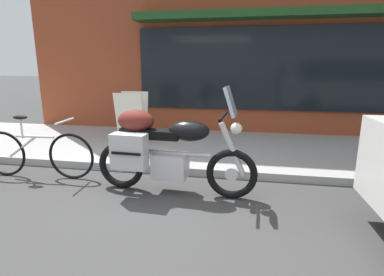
{
  "coord_description": "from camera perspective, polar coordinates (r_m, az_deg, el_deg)",
  "views": [
    {
      "loc": [
        1.29,
        -3.05,
        1.63
      ],
      "look_at": [
        0.58,
        0.77,
        0.7
      ],
      "focal_mm": 28.45,
      "sensor_mm": 36.0,
      "label": 1
    }
  ],
  "objects": [
    {
      "name": "ground_plane",
      "position": [
        3.69,
        -11.38,
        -13.05
      ],
      "size": [
        80.0,
        80.0,
        0.0
      ],
      "primitive_type": "plane",
      "color": "#3B3B3B"
    },
    {
      "name": "touring_motorcycle",
      "position": [
        3.88,
        -5.45,
        -1.95
      ],
      "size": [
        2.13,
        0.63,
        1.4
      ],
      "color": "black",
      "rests_on": "ground_plane"
    },
    {
      "name": "sandwich_board_sign",
      "position": [
        6.01,
        -11.17,
        3.63
      ],
      "size": [
        0.55,
        0.43,
        1.01
      ],
      "color": "silver",
      "rests_on": "sidewalk_curb"
    },
    {
      "name": "parked_bicycle",
      "position": [
        5.03,
        -27.14,
        -2.51
      ],
      "size": [
        1.75,
        0.48,
        0.93
      ],
      "color": "black",
      "rests_on": "ground_plane"
    }
  ]
}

